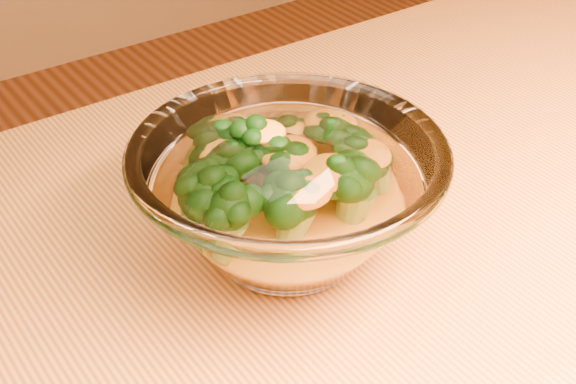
{
  "coord_description": "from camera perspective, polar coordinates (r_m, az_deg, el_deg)",
  "views": [
    {
      "loc": [
        -0.28,
        -0.26,
        1.13
      ],
      "look_at": [
        -0.02,
        0.11,
        0.81
      ],
      "focal_mm": 50.0,
      "sensor_mm": 36.0,
      "label": 1
    }
  ],
  "objects": [
    {
      "name": "glass_bowl",
      "position": [
        0.55,
        -0.0,
        -0.4
      ],
      "size": [
        0.22,
        0.22,
        0.1
      ],
      "color": "white",
      "rests_on": "table"
    },
    {
      "name": "cheese_sauce",
      "position": [
        0.57,
        0.0,
        -2.08
      ],
      "size": [
        0.11,
        0.11,
        0.03
      ],
      "primitive_type": "ellipsoid",
      "color": "orange",
      "rests_on": "glass_bowl"
    },
    {
      "name": "broccoli_heap",
      "position": [
        0.55,
        -0.8,
        1.04
      ],
      "size": [
        0.15,
        0.14,
        0.07
      ],
      "color": "black",
      "rests_on": "cheese_sauce"
    }
  ]
}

